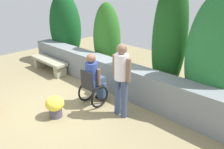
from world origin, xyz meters
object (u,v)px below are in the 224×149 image
object	(u,v)px
person_in_wheelchair	(94,81)
person_standing_companion	(121,76)
flower_pot_terracotta_by_wall	(55,105)
stone_bench	(49,63)

from	to	relation	value
person_in_wheelchair	person_standing_companion	size ratio (longest dim) A/B	0.79
person_standing_companion	flower_pot_terracotta_by_wall	bearing A→B (deg)	-124.65
person_standing_companion	stone_bench	bearing A→B (deg)	-175.80
stone_bench	person_in_wheelchair	xyz separation A→B (m)	(2.75, -0.38, 0.32)
stone_bench	flower_pot_terracotta_by_wall	size ratio (longest dim) A/B	3.26
stone_bench	person_in_wheelchair	bearing A→B (deg)	0.19
person_in_wheelchair	person_standing_companion	distance (m)	0.92
person_standing_companion	person_in_wheelchair	bearing A→B (deg)	-166.92
person_in_wheelchair	flower_pot_terracotta_by_wall	distance (m)	1.08
person_standing_companion	flower_pot_terracotta_by_wall	size ratio (longest dim) A/B	3.29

